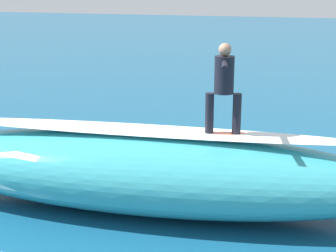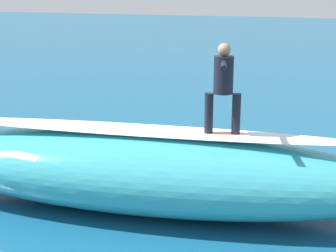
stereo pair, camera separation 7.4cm
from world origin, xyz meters
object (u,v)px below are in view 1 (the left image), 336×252
object	(u,v)px
surfer_riding	(224,82)
surfboard_paddling	(130,152)
surfboard_riding	(222,135)
surfer_paddling	(134,146)

from	to	relation	value
surfer_riding	surfboard_paddling	size ratio (longest dim) A/B	0.72
surfboard_riding	surfer_paddling	xyz separation A→B (m)	(2.96, -3.01, -1.43)
surfboard_riding	surfer_paddling	bearing A→B (deg)	-57.11
surfer_riding	surfer_paddling	world-z (taller)	surfer_riding
surfer_paddling	surfer_riding	bearing A→B (deg)	145.75
surfboard_paddling	surfer_paddling	world-z (taller)	surfer_paddling
surfer_paddling	surfboard_paddling	bearing A→B (deg)	0.00
surfboard_riding	surfboard_paddling	world-z (taller)	surfboard_riding
surfer_riding	surfer_paddling	xyz separation A→B (m)	(2.96, -3.01, -2.45)
surfer_riding	surfboard_paddling	world-z (taller)	surfer_riding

